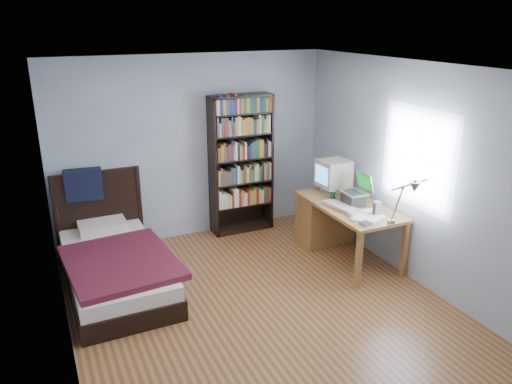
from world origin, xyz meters
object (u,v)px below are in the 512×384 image
Objects in this scene: laptop at (355,196)px; desk_lamp at (411,191)px; bookshelf at (241,165)px; desk at (330,217)px; crt_monitor at (333,174)px; keyboard at (342,207)px; soda_can at (333,196)px; bed at (114,263)px; speaker at (377,208)px.

desk_lamp is at bearing -95.99° from laptop.
laptop is 0.20× the size of bookshelf.
desk is 0.58m from crt_monitor.
soda_can is at bearing 70.54° from keyboard.
keyboard is at bearing 95.73° from desk_lamp.
bookshelf is (-0.92, 1.42, 0.14)m from laptop.
bed is (-2.88, 0.61, -0.59)m from laptop.
bookshelf reaches higher than soda_can.
keyboard is 0.26× the size of bookshelf.
laptop reaches higher than soda_can.
speaker reaches higher than desk.
soda_can is at bearing 127.83° from laptop.
speaker is at bearing -19.07° from bed.
laptop is at bearing -52.17° from soda_can.
speaker is 3.14m from bed.
crt_monitor is 0.54m from laptop.
soda_can is 0.06× the size of bookshelf.
speaker is at bearing -70.89° from soda_can.
bookshelf is at bearing 130.78° from speaker.
bed is (-2.89, 0.10, -0.72)m from crt_monitor.
bookshelf is (-0.81, 2.51, -0.29)m from desk_lamp.
speaker is (0.26, -0.35, 0.06)m from keyboard.
desk is at bearing -49.12° from bookshelf.
laptop is 3.00m from bed.
desk_lamp is 1.31× the size of keyboard.
keyboard is 3.22× the size of speaker.
laptop is 1.70m from bookshelf.
bookshelf is (-0.93, 0.91, 0.00)m from crt_monitor.
crt_monitor reaches higher than laptop.
bed is at bearing 173.82° from speaker.
keyboard is (-0.16, -0.47, 0.34)m from desk.
soda_can is (-0.17, 0.22, -0.05)m from laptop.
laptop is at bearing 2.24° from keyboard.
keyboard is at bearing 139.62° from speaker.
soda_can is 0.06× the size of bed.
laptop is (-0.01, -0.52, -0.14)m from crt_monitor.
crt_monitor reaches higher than bed.
bed is at bearing -157.55° from bookshelf.
crt_monitor is 0.65m from keyboard.
desk is 0.76× the size of bookshelf.
speaker is at bearing -88.31° from crt_monitor.
soda_can is (-0.06, 1.31, -0.48)m from desk_lamp.
desk is 2.90× the size of keyboard.
soda_can is at bearing 92.60° from desk_lamp.
bed is at bearing 176.18° from desk.
bookshelf reaches higher than desk_lamp.
desk_lamp is 1.17m from keyboard.
desk is at bearing 87.88° from desk_lamp.
speaker is 0.65m from soda_can.
crt_monitor is at bearing -44.08° from bookshelf.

